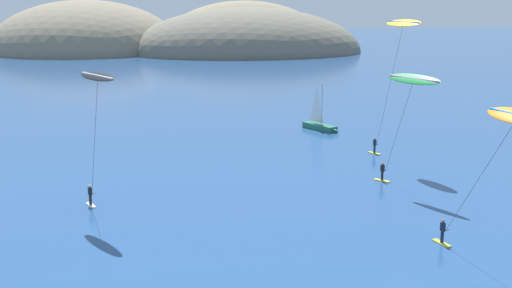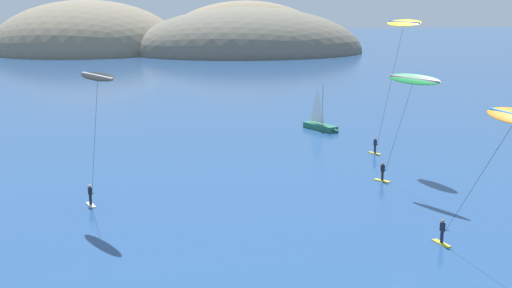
# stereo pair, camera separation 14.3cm
# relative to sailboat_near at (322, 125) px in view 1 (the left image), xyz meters

# --- Properties ---
(headland_island) EXTENTS (108.92, 63.90, 30.15)m
(headland_island) POSITION_rel_sailboat_near_xyz_m (-12.01, 121.50, -0.64)
(headland_island) COLOR #84755B
(headland_island) RESTS_ON ground
(sailboat_near) EXTENTS (3.81, 5.62, 5.70)m
(sailboat_near) POSITION_rel_sailboat_near_xyz_m (0.00, 0.00, 0.00)
(sailboat_near) COLOR #23664C
(sailboat_near) RESTS_ON ground
(kitesurfer_yellow) EXTENTS (3.07, 6.88, 13.96)m
(kitesurfer_yellow) POSITION_rel_sailboat_near_xyz_m (3.44, -15.85, 11.94)
(kitesurfer_yellow) COLOR yellow
(kitesurfer_yellow) RESTS_ON ground
(kitesurfer_green) EXTENTS (3.71, 5.93, 9.82)m
(kitesurfer_green) POSITION_rel_sailboat_near_xyz_m (1.02, -24.79, 7.93)
(kitesurfer_green) COLOR yellow
(kitesurfer_green) RESTS_ON ground
(kitesurfer_orange) EXTENTS (2.61, 8.98, 10.03)m
(kitesurfer_orange) POSITION_rel_sailboat_near_xyz_m (-0.32, -42.50, 8.19)
(kitesurfer_orange) COLOR yellow
(kitesurfer_orange) RESTS_ON ground
(kitesurfer_black) EXTENTS (3.55, 5.35, 10.68)m
(kitesurfer_black) POSITION_rel_sailboat_near_xyz_m (-24.01, -27.47, 8.76)
(kitesurfer_black) COLOR silver
(kitesurfer_black) RESTS_ON ground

